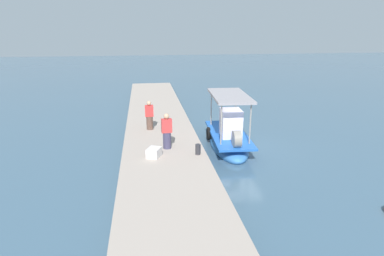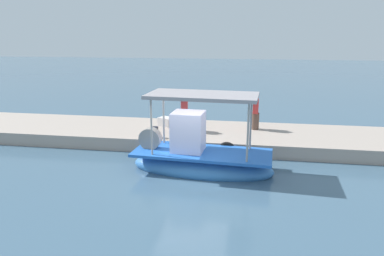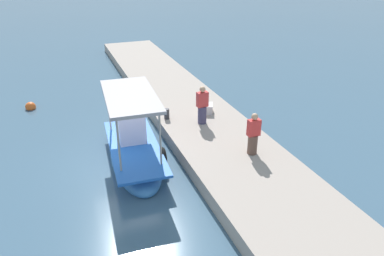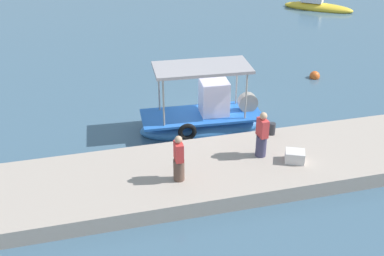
% 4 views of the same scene
% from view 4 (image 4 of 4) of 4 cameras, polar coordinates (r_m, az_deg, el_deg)
% --- Properties ---
extents(ground_plane, '(120.00, 120.00, 0.00)m').
position_cam_4_polar(ground_plane, '(20.08, 1.46, 0.52)').
color(ground_plane, '#3F5C72').
extents(dock_quay, '(36.00, 3.83, 0.56)m').
position_cam_4_polar(dock_quay, '(16.68, 5.18, -4.91)').
color(dock_quay, '#A5968A').
rests_on(dock_quay, ground_plane).
extents(main_fishing_boat, '(5.20, 2.14, 3.16)m').
position_cam_4_polar(main_fishing_boat, '(19.38, 1.43, 1.19)').
color(main_fishing_boat, '#3976BA').
rests_on(main_fishing_boat, ground_plane).
extents(fisherman_near_bollard, '(0.37, 0.47, 1.63)m').
position_cam_4_polar(fisherman_near_bollard, '(15.17, -1.61, -3.92)').
color(fisherman_near_bollard, brown).
rests_on(fisherman_near_bollard, dock_quay).
extents(fisherman_by_crate, '(0.41, 0.50, 1.70)m').
position_cam_4_polar(fisherman_by_crate, '(16.60, 8.43, -1.02)').
color(fisherman_by_crate, '#3E3B58').
rests_on(fisherman_by_crate, dock_quay).
extents(mooring_bollard, '(0.24, 0.24, 0.48)m').
position_cam_4_polar(mooring_bollard, '(18.27, 9.67, -0.10)').
color(mooring_bollard, '#2D2D33').
rests_on(mooring_bollard, dock_quay).
extents(cargo_crate, '(0.82, 0.75, 0.41)m').
position_cam_4_polar(cargo_crate, '(16.76, 12.31, -3.36)').
color(cargo_crate, silver).
rests_on(cargo_crate, dock_quay).
extents(marker_buoy, '(0.53, 0.53, 0.53)m').
position_cam_4_polar(marker_buoy, '(25.41, 14.60, 6.09)').
color(marker_buoy, orange).
rests_on(marker_buoy, ground_plane).
extents(moored_boat_near, '(5.01, 4.44, 1.51)m').
position_cam_4_polar(moored_boat_near, '(38.91, 14.91, 14.03)').
color(moored_boat_near, yellow).
rests_on(moored_boat_near, ground_plane).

